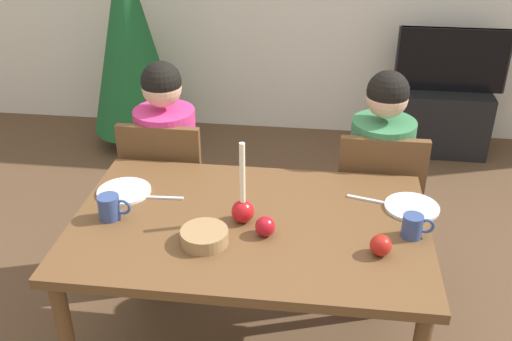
% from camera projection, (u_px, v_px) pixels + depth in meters
% --- Properties ---
extents(dining_table, '(1.40, 0.90, 0.75)m').
position_uv_depth(dining_table, '(250.00, 239.00, 2.36)').
color(dining_table, brown).
rests_on(dining_table, ground).
extents(chair_left, '(0.40, 0.40, 0.90)m').
position_uv_depth(chair_left, '(168.00, 188.00, 3.01)').
color(chair_left, brown).
rests_on(chair_left, ground).
extents(chair_right, '(0.40, 0.40, 0.90)m').
position_uv_depth(chair_right, '(376.00, 201.00, 2.90)').
color(chair_right, brown).
rests_on(chair_right, ground).
extents(person_left_child, '(0.30, 0.30, 1.17)m').
position_uv_depth(person_left_child, '(169.00, 175.00, 3.01)').
color(person_left_child, '#33384C').
rests_on(person_left_child, ground).
extents(person_right_child, '(0.30, 0.30, 1.17)m').
position_uv_depth(person_right_child, '(377.00, 188.00, 2.90)').
color(person_right_child, '#33384C').
rests_on(person_right_child, ground).
extents(tv_stand, '(0.64, 0.40, 0.48)m').
position_uv_depth(tv_stand, '(442.00, 120.00, 4.44)').
color(tv_stand, black).
rests_on(tv_stand, ground).
extents(tv, '(0.79, 0.05, 0.46)m').
position_uv_depth(tv, '(452.00, 60.00, 4.21)').
color(tv, black).
rests_on(tv, tv_stand).
extents(christmas_tree, '(0.65, 0.65, 1.60)m').
position_uv_depth(christmas_tree, '(129.00, 39.00, 4.25)').
color(christmas_tree, brown).
rests_on(christmas_tree, ground).
extents(candle_centerpiece, '(0.09, 0.09, 0.34)m').
position_uv_depth(candle_centerpiece, '(243.00, 206.00, 2.28)').
color(candle_centerpiece, red).
rests_on(candle_centerpiece, dining_table).
extents(plate_left, '(0.23, 0.23, 0.01)m').
position_uv_depth(plate_left, '(124.00, 191.00, 2.51)').
color(plate_left, white).
rests_on(plate_left, dining_table).
extents(plate_right, '(0.22, 0.22, 0.01)m').
position_uv_depth(plate_right, '(412.00, 207.00, 2.40)').
color(plate_right, silver).
rests_on(plate_right, dining_table).
extents(mug_left, '(0.13, 0.09, 0.10)m').
position_uv_depth(mug_left, '(110.00, 207.00, 2.31)').
color(mug_left, '#33477F').
rests_on(mug_left, dining_table).
extents(mug_right, '(0.12, 0.08, 0.09)m').
position_uv_depth(mug_right, '(413.00, 226.00, 2.20)').
color(mug_right, '#33477F').
rests_on(mug_right, dining_table).
extents(fork_left, '(0.18, 0.02, 0.01)m').
position_uv_depth(fork_left, '(162.00, 198.00, 2.47)').
color(fork_left, silver).
rests_on(fork_left, dining_table).
extents(fork_right, '(0.18, 0.06, 0.01)m').
position_uv_depth(fork_right, '(368.00, 200.00, 2.45)').
color(fork_right, silver).
rests_on(fork_right, dining_table).
extents(bowl_walnuts, '(0.18, 0.18, 0.05)m').
position_uv_depth(bowl_walnuts, '(204.00, 236.00, 2.18)').
color(bowl_walnuts, '#99754C').
rests_on(bowl_walnuts, dining_table).
extents(apple_near_candle, '(0.08, 0.08, 0.08)m').
position_uv_depth(apple_near_candle, '(265.00, 226.00, 2.22)').
color(apple_near_candle, '#AD111E').
rests_on(apple_near_candle, dining_table).
extents(apple_by_left_plate, '(0.08, 0.08, 0.08)m').
position_uv_depth(apple_by_left_plate, '(381.00, 245.00, 2.11)').
color(apple_by_left_plate, '#AF1C14').
rests_on(apple_by_left_plate, dining_table).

